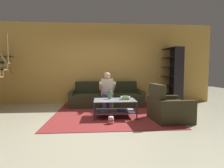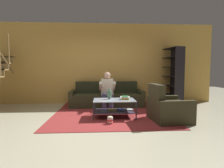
# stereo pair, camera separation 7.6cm
# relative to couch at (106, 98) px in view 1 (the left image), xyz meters

# --- Properties ---
(ground) EXTENTS (16.80, 16.80, 0.00)m
(ground) POSITION_rel_couch_xyz_m (-0.24, -1.85, -0.27)
(ground) COLOR #BEBA9C
(back_partition) EXTENTS (8.40, 0.12, 2.90)m
(back_partition) POSITION_rel_couch_xyz_m (-0.24, 0.61, 1.18)
(back_partition) COLOR gold
(back_partition) RESTS_ON ground
(couch) EXTENTS (2.42, 0.86, 0.81)m
(couch) POSITION_rel_couch_xyz_m (0.00, 0.00, 0.00)
(couch) COLOR #30321D
(couch) RESTS_ON ground
(person_seated_center) EXTENTS (0.50, 0.58, 1.15)m
(person_seated_center) POSITION_rel_couch_xyz_m (0.00, -0.51, 0.35)
(person_seated_center) COLOR #3C3C59
(person_seated_center) RESTS_ON ground
(coffee_table) EXTENTS (1.05, 0.65, 0.46)m
(coffee_table) POSITION_rel_couch_xyz_m (0.15, -1.47, 0.03)
(coffee_table) COLOR #ABBAC8
(coffee_table) RESTS_ON ground
(area_rug) EXTENTS (3.09, 3.42, 0.01)m
(area_rug) POSITION_rel_couch_xyz_m (0.07, -0.86, -0.27)
(area_rug) COLOR maroon
(area_rug) RESTS_ON ground
(vase) EXTENTS (0.14, 0.14, 0.27)m
(vase) POSITION_rel_couch_xyz_m (0.03, -1.34, 0.31)
(vase) COLOR #4E6F51
(vase) RESTS_ON coffee_table
(book_stack) EXTENTS (0.27, 0.22, 0.09)m
(book_stack) POSITION_rel_couch_xyz_m (0.43, -1.46, 0.23)
(book_stack) COLOR #B3B048
(book_stack) RESTS_ON coffee_table
(bookshelf) EXTENTS (0.51, 1.11, 1.99)m
(bookshelf) POSITION_rel_couch_xyz_m (2.34, 0.26, 0.58)
(bookshelf) COLOR black
(bookshelf) RESTS_ON ground
(armchair) EXTENTS (0.90, 0.95, 0.88)m
(armchair) POSITION_rel_couch_xyz_m (1.40, -1.87, 0.02)
(armchair) COLOR #34301C
(armchair) RESTS_ON ground
(popcorn_tub) EXTENTS (0.13, 0.13, 0.18)m
(popcorn_tub) POSITION_rel_couch_xyz_m (0.01, -2.05, -0.18)
(popcorn_tub) COLOR red
(popcorn_tub) RESTS_ON ground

